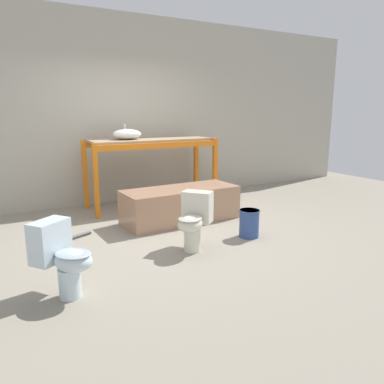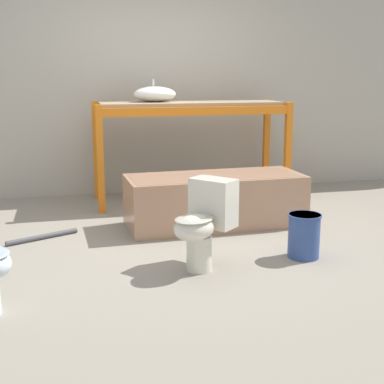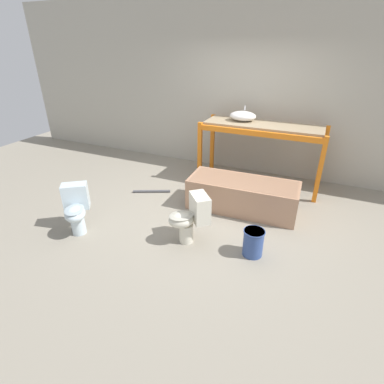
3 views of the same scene
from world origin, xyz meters
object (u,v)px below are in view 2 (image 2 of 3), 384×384
(sink_basin, at_px, (155,94))
(bathtub_main, at_px, (215,197))
(bucket_white, at_px, (304,235))
(toilet_near, at_px, (204,220))

(sink_basin, bearing_deg, bathtub_main, -71.49)
(sink_basin, distance_m, bathtub_main, 1.52)
(sink_basin, xyz_separation_m, bathtub_main, (0.38, -1.14, -0.93))
(bathtub_main, distance_m, bucket_white, 1.16)
(sink_basin, relative_size, toilet_near, 0.71)
(bathtub_main, bearing_deg, toilet_near, -112.21)
(sink_basin, height_order, toilet_near, sink_basin)
(sink_basin, distance_m, toilet_near, 2.40)
(bucket_white, bearing_deg, sink_basin, 110.34)
(bucket_white, bearing_deg, toilet_near, -177.07)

